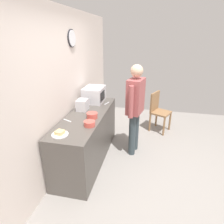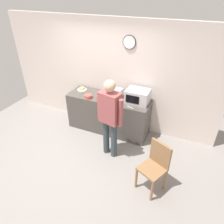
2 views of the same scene
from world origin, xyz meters
name	(u,v)px [view 1 (image 1 of 2)]	position (x,y,z in m)	size (l,w,h in m)	color
ground_plane	(153,175)	(0.00, 0.00, 0.00)	(6.00, 6.00, 0.00)	gray
back_wall	(57,95)	(0.00, 1.60, 1.30)	(5.40, 0.13, 2.60)	silver
kitchen_counter	(88,137)	(0.23, 1.22, 0.45)	(1.97, 0.62, 0.90)	#4C4742
microwave	(94,94)	(0.92, 1.28, 1.05)	(0.50, 0.39, 0.30)	silver
sandwich_plate	(60,134)	(-0.54, 1.33, 0.92)	(0.23, 0.23, 0.07)	white
salad_bowl	(90,124)	(-0.18, 1.02, 0.94)	(0.17, 0.17, 0.08)	#C64C42
cereal_bowl	(92,116)	(0.10, 1.07, 0.95)	(0.18, 0.18, 0.09)	#C64C42
toaster	(82,105)	(0.41, 1.35, 1.00)	(0.22, 0.18, 0.20)	silver
fork_utensil	(107,103)	(0.85, 1.00, 0.90)	(0.17, 0.02, 0.01)	silver
spoon_utensil	(67,120)	(-0.08, 1.43, 0.90)	(0.17, 0.02, 0.01)	silver
person_standing	(135,104)	(0.64, 0.42, 1.01)	(0.58, 0.32, 1.72)	#323E44
wooden_chair	(158,110)	(1.70, -0.04, 0.52)	(0.53, 0.53, 0.94)	olive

